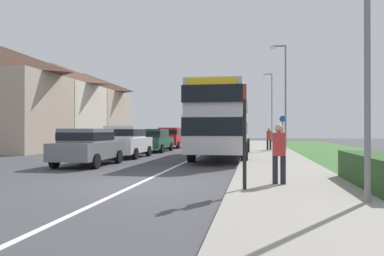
# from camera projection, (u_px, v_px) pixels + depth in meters

# --- Properties ---
(ground_plane) EXTENTS (120.00, 120.00, 0.00)m
(ground_plane) POSITION_uv_depth(u_px,v_px,m) (135.00, 185.00, 10.22)
(ground_plane) COLOR #424247
(lane_marking_centre) EXTENTS (0.14, 60.00, 0.01)m
(lane_marking_centre) POSITION_uv_depth(u_px,v_px,m) (187.00, 161.00, 18.11)
(lane_marking_centre) COLOR silver
(lane_marking_centre) RESTS_ON ground_plane
(pavement_near_side) EXTENTS (3.20, 68.00, 0.12)m
(pavement_near_side) POSITION_uv_depth(u_px,v_px,m) (278.00, 165.00, 15.44)
(pavement_near_side) COLOR gray
(pavement_near_side) RESTS_ON ground_plane
(roadside_hedge) EXTENTS (1.10, 4.16, 0.90)m
(roadside_hedge) POSITION_uv_depth(u_px,v_px,m) (380.00, 173.00, 9.29)
(roadside_hedge) COLOR #2D5128
(roadside_hedge) RESTS_ON ground_plane
(double_decker_bus) EXTENTS (2.80, 10.84, 3.70)m
(double_decker_bus) POSITION_uv_depth(u_px,v_px,m) (223.00, 119.00, 20.45)
(double_decker_bus) COLOR #BCBCC1
(double_decker_bus) RESTS_ON ground_plane
(parked_car_grey) EXTENTS (1.94, 3.97, 1.57)m
(parked_car_grey) POSITION_uv_depth(u_px,v_px,m) (88.00, 145.00, 15.82)
(parked_car_grey) COLOR slate
(parked_car_grey) RESTS_ON ground_plane
(parked_car_white) EXTENTS (2.00, 3.98, 1.73)m
(parked_car_white) POSITION_uv_depth(u_px,v_px,m) (126.00, 140.00, 20.42)
(parked_car_white) COLOR silver
(parked_car_white) RESTS_ON ground_plane
(parked_car_dark_green) EXTENTS (1.99, 4.50, 1.58)m
(parked_car_dark_green) POSITION_uv_depth(u_px,v_px,m) (154.00, 139.00, 25.89)
(parked_car_dark_green) COLOR #19472D
(parked_car_dark_green) RESTS_ON ground_plane
(parked_car_red) EXTENTS (1.94, 4.08, 1.71)m
(parked_car_red) POSITION_uv_depth(u_px,v_px,m) (171.00, 137.00, 31.46)
(parked_car_red) COLOR #B21E1E
(parked_car_red) RESTS_ON ground_plane
(pedestrian_at_stop) EXTENTS (0.34, 0.34, 1.67)m
(pedestrian_at_stop) POSITION_uv_depth(u_px,v_px,m) (279.00, 151.00, 9.66)
(pedestrian_at_stop) COLOR #23232D
(pedestrian_at_stop) RESTS_ON ground_plane
(pedestrian_walking_away) EXTENTS (0.34, 0.34, 1.67)m
(pedestrian_walking_away) POSITION_uv_depth(u_px,v_px,m) (269.00, 138.00, 25.90)
(pedestrian_walking_away) COLOR #23232D
(pedestrian_walking_away) RESTS_ON ground_plane
(bus_stop_sign) EXTENTS (0.09, 0.52, 2.60)m
(bus_stop_sign) POSITION_uv_depth(u_px,v_px,m) (245.00, 129.00, 8.82)
(bus_stop_sign) COLOR black
(bus_stop_sign) RESTS_ON ground_plane
(cycle_route_sign) EXTENTS (0.44, 0.08, 2.52)m
(cycle_route_sign) POSITION_uv_depth(u_px,v_px,m) (283.00, 131.00, 26.32)
(cycle_route_sign) COLOR slate
(cycle_route_sign) RESTS_ON ground_plane
(street_lamp_mid) EXTENTS (1.14, 0.20, 7.39)m
(street_lamp_mid) POSITION_uv_depth(u_px,v_px,m) (284.00, 91.00, 25.87)
(street_lamp_mid) COLOR slate
(street_lamp_mid) RESTS_ON ground_plane
(street_lamp_far) EXTENTS (1.14, 0.20, 8.27)m
(street_lamp_far) POSITION_uv_depth(u_px,v_px,m) (271.00, 103.00, 44.85)
(street_lamp_far) COLOR slate
(street_lamp_far) RESTS_ON ground_plane
(house_terrace_far_side) EXTENTS (7.59, 18.64, 7.27)m
(house_terrace_far_side) POSITION_uv_depth(u_px,v_px,m) (50.00, 105.00, 31.77)
(house_terrace_far_side) COLOR tan
(house_terrace_far_side) RESTS_ON ground_plane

